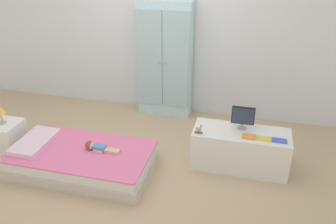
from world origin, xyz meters
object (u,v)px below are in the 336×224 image
(tv_stand, at_px, (240,149))
(book_blue, at_px, (279,141))
(tv_monitor, at_px, (243,117))
(book_yellow, at_px, (264,139))
(book_orange, at_px, (249,137))
(rocking_horse_toy, at_px, (199,129))
(bed, at_px, (82,160))
(doll, at_px, (96,147))
(nightstand, at_px, (6,137))
(table_lamp, at_px, (0,110))
(wardrobe, at_px, (165,60))

(tv_stand, bearing_deg, book_blue, -14.17)
(tv_monitor, bearing_deg, book_yellow, -35.74)
(book_orange, bearing_deg, tv_stand, 128.76)
(rocking_horse_toy, bearing_deg, bed, -163.52)
(doll, height_order, book_orange, book_orange)
(nightstand, bearing_deg, book_orange, 5.85)
(tv_stand, relative_size, book_yellow, 7.30)
(bed, height_order, book_yellow, book_yellow)
(doll, bearing_deg, tv_stand, 16.79)
(doll, distance_m, table_lamp, 1.22)
(wardrobe, relative_size, tv_stand, 1.54)
(bed, xyz_separation_m, book_yellow, (1.88, 0.41, 0.32))
(rocking_horse_toy, relative_size, book_orange, 0.76)
(wardrobe, distance_m, book_orange, 1.72)
(tv_stand, bearing_deg, rocking_horse_toy, -161.96)
(doll, relative_size, book_orange, 2.80)
(bed, bearing_deg, nightstand, 173.25)
(tv_stand, relative_size, book_blue, 6.94)
(bed, bearing_deg, doll, 17.93)
(nightstand, distance_m, tv_monitor, 2.75)
(bed, distance_m, table_lamp, 1.13)
(bed, xyz_separation_m, tv_stand, (1.65, 0.50, 0.09))
(tv_monitor, bearing_deg, table_lamp, -170.41)
(nightstand, relative_size, book_blue, 2.55)
(rocking_horse_toy, xyz_separation_m, book_yellow, (0.67, 0.05, -0.04))
(table_lamp, relative_size, tv_stand, 0.24)
(tv_monitor, xyz_separation_m, book_blue, (0.39, -0.17, -0.14))
(doll, xyz_separation_m, book_orange, (1.58, 0.36, 0.16))
(bed, distance_m, wardrobe, 1.79)
(book_yellow, bearing_deg, doll, -168.37)
(tv_stand, height_order, book_orange, book_orange)
(tv_monitor, height_order, book_orange, tv_monitor)
(bed, relative_size, book_orange, 10.80)
(doll, relative_size, rocking_horse_toy, 3.70)
(wardrobe, height_order, rocking_horse_toy, wardrobe)
(table_lamp, distance_m, rocking_horse_toy, 2.26)
(doll, height_order, nightstand, nightstand)
(wardrobe, xyz_separation_m, tv_monitor, (1.13, -1.00, -0.21))
(tv_monitor, height_order, book_yellow, tv_monitor)
(nightstand, xyz_separation_m, tv_stand, (2.69, 0.38, 0.03))
(nightstand, height_order, wardrobe, wardrobe)
(tv_monitor, xyz_separation_m, book_yellow, (0.24, -0.17, -0.14))
(bed, relative_size, rocking_horse_toy, 14.27)
(book_orange, bearing_deg, table_lamp, -174.15)
(book_blue, bearing_deg, wardrobe, 142.31)
(bed, xyz_separation_m, book_orange, (1.73, 0.41, 0.32))
(nightstand, relative_size, rocking_horse_toy, 3.60)
(table_lamp, height_order, tv_stand, table_lamp)
(nightstand, bearing_deg, tv_stand, 8.04)
(tv_stand, height_order, book_blue, book_blue)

